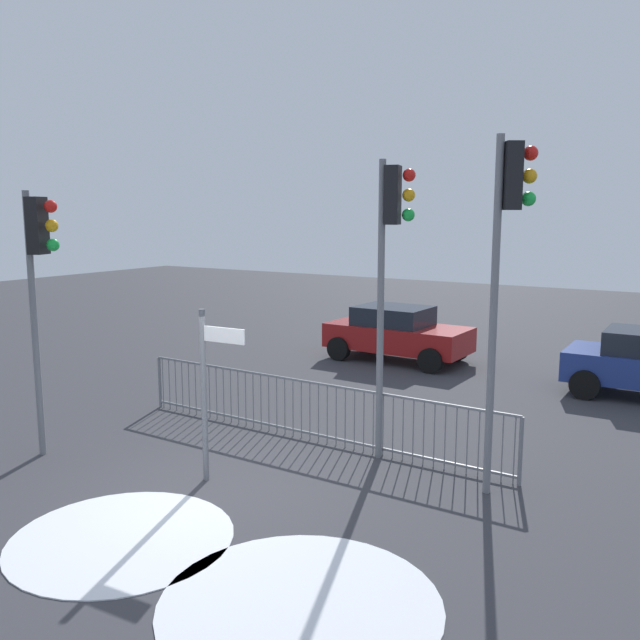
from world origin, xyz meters
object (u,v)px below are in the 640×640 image
(traffic_light_foreground_right, at_px, (507,236))
(traffic_light_mid_left, at_px, (39,264))
(direction_sign_post, at_px, (208,385))
(car_red_mid, at_px, (397,333))
(traffic_light_mid_right, at_px, (390,243))

(traffic_light_foreground_right, relative_size, traffic_light_mid_left, 1.16)
(direction_sign_post, bearing_deg, car_red_mid, 94.72)
(traffic_light_mid_left, xyz_separation_m, traffic_light_mid_right, (4.83, 2.80, 0.34))
(direction_sign_post, distance_m, car_red_mid, 9.14)
(traffic_light_foreground_right, xyz_separation_m, direction_sign_post, (-3.79, -1.84, -2.19))
(traffic_light_mid_right, bearing_deg, direction_sign_post, -53.26)
(traffic_light_mid_right, relative_size, car_red_mid, 1.25)
(traffic_light_mid_right, relative_size, direction_sign_post, 1.84)
(traffic_light_mid_left, distance_m, direction_sign_post, 3.48)
(traffic_light_foreground_right, height_order, direction_sign_post, traffic_light_foreground_right)
(traffic_light_mid_right, xyz_separation_m, direction_sign_post, (-1.85, -2.25, -2.04))
(traffic_light_mid_right, distance_m, car_red_mid, 7.92)
(traffic_light_mid_left, height_order, direction_sign_post, traffic_light_mid_left)
(traffic_light_foreground_right, relative_size, direction_sign_post, 1.93)
(traffic_light_foreground_right, relative_size, car_red_mid, 1.30)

